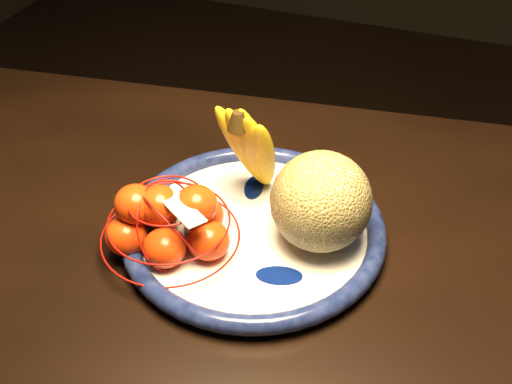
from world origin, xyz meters
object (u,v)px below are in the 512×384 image
(cantaloupe, at_px, (321,201))
(banana_bunch, at_px, (253,146))
(dining_table, at_px, (265,329))
(mandarin_bag, at_px, (169,221))
(fruit_bowl, at_px, (253,229))

(cantaloupe, distance_m, banana_bunch, 0.12)
(dining_table, distance_m, mandarin_bag, 0.19)
(cantaloupe, distance_m, mandarin_bag, 0.19)
(dining_table, height_order, cantaloupe, cantaloupe)
(fruit_bowl, xyz_separation_m, banana_bunch, (-0.02, 0.07, 0.08))
(cantaloupe, relative_size, mandarin_bag, 0.64)
(dining_table, xyz_separation_m, mandarin_bag, (-0.14, 0.02, 0.13))
(cantaloupe, bearing_deg, dining_table, -112.68)
(cantaloupe, xyz_separation_m, banana_bunch, (-0.11, 0.06, 0.02))
(dining_table, height_order, mandarin_bag, mandarin_bag)
(dining_table, distance_m, cantaloupe, 0.19)
(fruit_bowl, height_order, mandarin_bag, mandarin_bag)
(dining_table, relative_size, fruit_bowl, 4.46)
(banana_bunch, bearing_deg, cantaloupe, -8.46)
(cantaloupe, xyz_separation_m, mandarin_bag, (-0.18, -0.07, -0.03))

